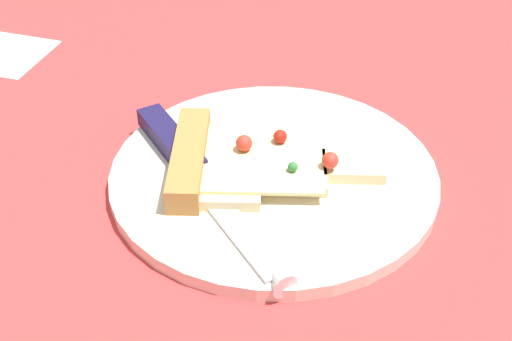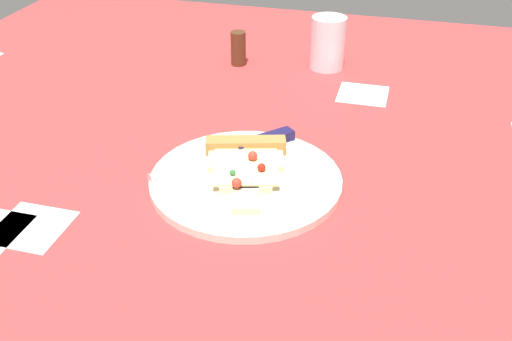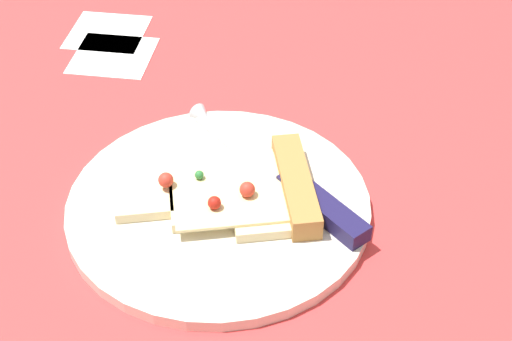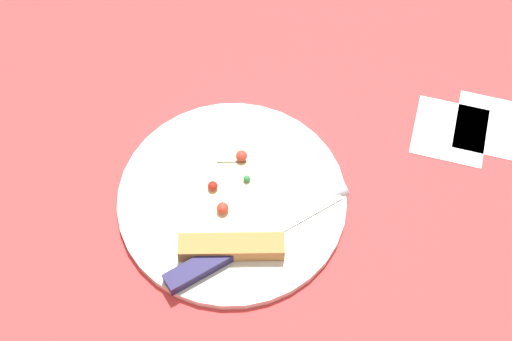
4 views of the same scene
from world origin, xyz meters
TOP-DOWN VIEW (x-y plane):
  - ground_plane at (0.01, -0.00)cm, footprint 147.29×147.29cm
  - plate at (-4.88, 7.37)cm, footprint 27.30×27.30cm
  - pizza_slice at (-4.19, 4.92)cm, footprint 13.56×18.87cm
  - knife at (-2.07, 1.40)cm, footprint 17.96×18.93cm

SIDE VIEW (x-z plane):
  - ground_plane at x=0.01cm, z-range -3.00..0.00cm
  - plate at x=-4.88cm, z-range 0.00..1.16cm
  - knife at x=-2.07cm, z-range 0.54..2.99cm
  - pizza_slice at x=-4.19cm, z-range 0.63..3.31cm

